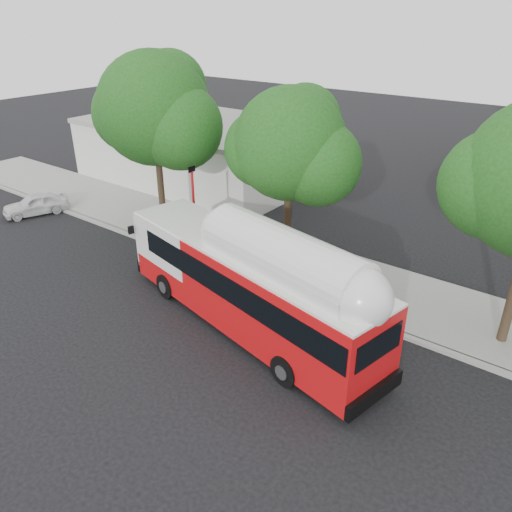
% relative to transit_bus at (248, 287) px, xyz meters
% --- Properties ---
extents(ground, '(120.00, 120.00, 0.00)m').
position_rel_transit_bus_xyz_m(ground, '(-0.62, -0.84, -1.83)').
color(ground, black).
rests_on(ground, ground).
extents(sidewalk, '(60.00, 5.00, 0.15)m').
position_rel_transit_bus_xyz_m(sidewalk, '(-0.62, 5.66, -1.76)').
color(sidewalk, gray).
rests_on(sidewalk, ground).
extents(curb_strip, '(60.00, 0.30, 0.15)m').
position_rel_transit_bus_xyz_m(curb_strip, '(-0.62, 3.06, -1.76)').
color(curb_strip, gray).
rests_on(curb_strip, ground).
extents(red_curb_segment, '(10.00, 0.32, 0.16)m').
position_rel_transit_bus_xyz_m(red_curb_segment, '(-3.62, 3.06, -1.75)').
color(red_curb_segment, '#9D1E11').
rests_on(red_curb_segment, ground).
extents(street_tree_left, '(6.67, 5.80, 9.74)m').
position_rel_transit_bus_xyz_m(street_tree_left, '(-9.15, 4.72, 4.77)').
color(street_tree_left, '#2D2116').
rests_on(street_tree_left, ground).
extents(street_tree_mid, '(5.75, 5.00, 8.62)m').
position_rel_transit_bus_xyz_m(street_tree_mid, '(-1.22, 5.22, 4.07)').
color(street_tree_mid, '#2D2116').
rests_on(street_tree_mid, ground).
extents(low_commercial_bldg, '(16.20, 10.20, 4.25)m').
position_rel_transit_bus_xyz_m(low_commercial_bldg, '(-14.62, 13.16, 0.32)').
color(low_commercial_bldg, silver).
rests_on(low_commercial_bldg, ground).
extents(transit_bus, '(13.46, 5.23, 3.92)m').
position_rel_transit_bus_xyz_m(transit_bus, '(0.00, 0.00, 0.00)').
color(transit_bus, red).
rests_on(transit_bus, ground).
extents(parked_car, '(4.11, 2.83, 1.30)m').
position_rel_transit_bus_xyz_m(parked_car, '(-17.92, 1.83, -1.18)').
color(parked_car, silver).
rests_on(parked_car, ground).
extents(signal_pole, '(0.13, 0.43, 4.59)m').
position_rel_transit_bus_xyz_m(signal_pole, '(-6.35, 3.80, 0.52)').
color(signal_pole, red).
rests_on(signal_pole, ground).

